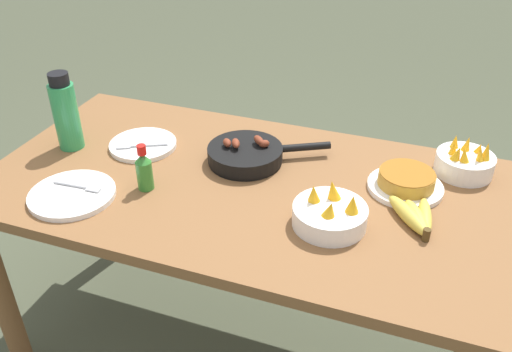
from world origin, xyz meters
name	(u,v)px	position (x,y,z in m)	size (l,w,h in m)	color
ground_plane	(256,348)	(0.00, 0.00, 0.00)	(14.00, 14.00, 0.00)	#474C38
dining_table	(256,212)	(0.00, 0.00, 0.63)	(1.63, 0.81, 0.73)	brown
banana_bunch	(416,217)	(0.46, -0.03, 0.75)	(0.15, 0.19, 0.04)	gold
skillet	(247,154)	(-0.07, 0.11, 0.76)	(0.37, 0.26, 0.08)	black
frittata_plate_center	(406,182)	(0.42, 0.13, 0.75)	(0.22, 0.22, 0.06)	white
empty_plate_near_front	(143,145)	(-0.43, 0.09, 0.74)	(0.22, 0.22, 0.02)	white
empty_plate_far_left	(72,195)	(-0.47, -0.24, 0.74)	(0.25, 0.25, 0.02)	white
fruit_bowl_mango	(465,162)	(0.57, 0.28, 0.77)	(0.17, 0.17, 0.12)	white
fruit_bowl_citrus	(330,214)	(0.25, -0.11, 0.76)	(0.20, 0.20, 0.11)	white
water_bottle	(66,113)	(-0.65, 0.01, 0.85)	(0.08, 0.08, 0.26)	#2D9351
hot_sauce_bottle	(144,170)	(-0.30, -0.13, 0.79)	(0.05, 0.05, 0.14)	#337F2D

